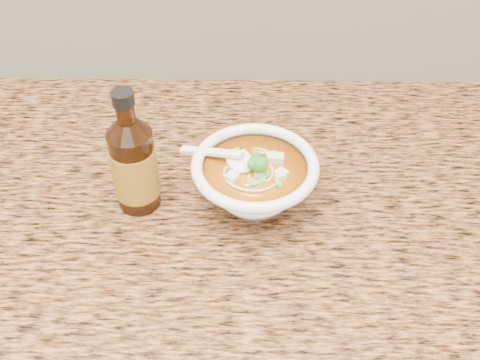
{
  "coord_description": "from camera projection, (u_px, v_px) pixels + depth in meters",
  "views": [
    {
      "loc": [
        0.15,
        1.09,
        1.51
      ],
      "look_at": [
        0.14,
        1.68,
        0.94
      ],
      "focal_mm": 45.0,
      "sensor_mm": 36.0,
      "label": 1
    }
  ],
  "objects": [
    {
      "name": "soup_bowl",
      "position": [
        255.0,
        182.0,
        0.82
      ],
      "size": [
        0.19,
        0.17,
        0.1
      ],
      "rotation": [
        0.0,
        0.0,
        0.33
      ],
      "color": "white",
      "rests_on": "counter_slab"
    },
    {
      "name": "counter_slab",
      "position": [
        140.0,
        213.0,
        0.86
      ],
      "size": [
        4.0,
        0.68,
        0.04
      ],
      "primitive_type": "cube",
      "color": "#935B36",
      "rests_on": "cabinet"
    },
    {
      "name": "hot_sauce_bottle",
      "position": [
        134.0,
        164.0,
        0.8
      ],
      "size": [
        0.07,
        0.07,
        0.19
      ],
      "rotation": [
        0.0,
        0.0,
        -0.05
      ],
      "color": "#331707",
      "rests_on": "counter_slab"
    }
  ]
}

